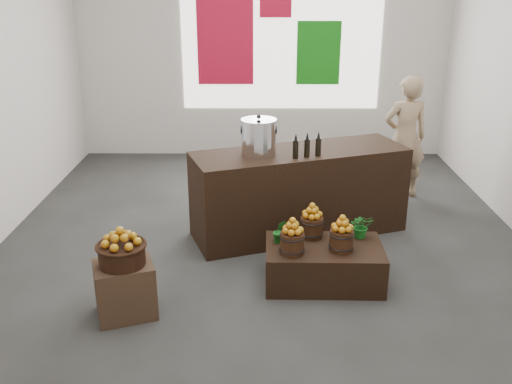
{
  "coord_description": "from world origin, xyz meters",
  "views": [
    {
      "loc": [
        -0.04,
        -5.91,
        2.84
      ],
      "look_at": [
        -0.08,
        -0.4,
        0.76
      ],
      "focal_mm": 40.0,
      "sensor_mm": 36.0,
      "label": 1
    }
  ],
  "objects_px": {
    "counter": "(299,192)",
    "stock_pot_left": "(259,138)",
    "wicker_basket": "(122,255)",
    "shopper": "(405,138)",
    "crate": "(125,289)",
    "display_table": "(324,264)"
  },
  "relations": [
    {
      "from": "crate",
      "to": "stock_pot_left",
      "type": "bearing_deg",
      "value": 53.99
    },
    {
      "from": "wicker_basket",
      "to": "stock_pot_left",
      "type": "xyz_separation_m",
      "value": [
        1.18,
        1.62,
        0.6
      ]
    },
    {
      "from": "crate",
      "to": "shopper",
      "type": "bearing_deg",
      "value": 43.7
    },
    {
      "from": "crate",
      "to": "shopper",
      "type": "distance_m",
      "value": 4.38
    },
    {
      "from": "wicker_basket",
      "to": "display_table",
      "type": "height_order",
      "value": "wicker_basket"
    },
    {
      "from": "counter",
      "to": "stock_pot_left",
      "type": "bearing_deg",
      "value": -180.0
    },
    {
      "from": "crate",
      "to": "shopper",
      "type": "xyz_separation_m",
      "value": [
        3.14,
        3.0,
        0.58
      ]
    },
    {
      "from": "counter",
      "to": "crate",
      "type": "bearing_deg",
      "value": -152.32
    },
    {
      "from": "stock_pot_left",
      "to": "wicker_basket",
      "type": "bearing_deg",
      "value": -126.01
    },
    {
      "from": "counter",
      "to": "stock_pot_left",
      "type": "relative_size",
      "value": 6.47
    },
    {
      "from": "crate",
      "to": "display_table",
      "type": "xyz_separation_m",
      "value": [
        1.82,
        0.59,
        -0.06
      ]
    },
    {
      "from": "wicker_basket",
      "to": "stock_pot_left",
      "type": "height_order",
      "value": "stock_pot_left"
    },
    {
      "from": "wicker_basket",
      "to": "shopper",
      "type": "distance_m",
      "value": 4.34
    },
    {
      "from": "display_table",
      "to": "crate",
      "type": "bearing_deg",
      "value": -161.08
    },
    {
      "from": "wicker_basket",
      "to": "shopper",
      "type": "relative_size",
      "value": 0.24
    },
    {
      "from": "crate",
      "to": "counter",
      "type": "bearing_deg",
      "value": 47.3
    },
    {
      "from": "counter",
      "to": "shopper",
      "type": "bearing_deg",
      "value": 19.48
    },
    {
      "from": "wicker_basket",
      "to": "crate",
      "type": "bearing_deg",
      "value": 0.0
    },
    {
      "from": "crate",
      "to": "display_table",
      "type": "height_order",
      "value": "crate"
    },
    {
      "from": "display_table",
      "to": "stock_pot_left",
      "type": "bearing_deg",
      "value": 122.92
    },
    {
      "from": "counter",
      "to": "display_table",
      "type": "bearing_deg",
      "value": -101.52
    },
    {
      "from": "display_table",
      "to": "stock_pot_left",
      "type": "xyz_separation_m",
      "value": [
        -0.64,
        1.03,
        1.0
      ]
    }
  ]
}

